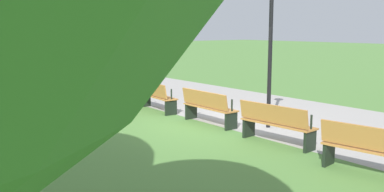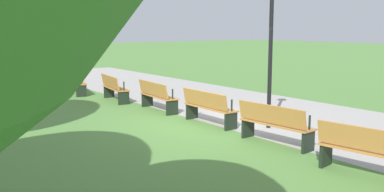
{
  "view_description": "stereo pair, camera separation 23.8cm",
  "coord_description": "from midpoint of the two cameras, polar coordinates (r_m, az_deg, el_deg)",
  "views": [
    {
      "loc": [
        8.46,
        -7.08,
        2.48
      ],
      "look_at": [
        0.0,
        -0.59,
        0.8
      ],
      "focal_mm": 40.27,
      "sensor_mm": 36.0,
      "label": 1
    },
    {
      "loc": [
        8.6,
        -6.89,
        2.48
      ],
      "look_at": [
        0.0,
        -0.59,
        0.8
      ],
      "focal_mm": 40.27,
      "sensor_mm": 36.0,
      "label": 2
    }
  ],
  "objects": [
    {
      "name": "bench_6",
      "position": [
        7.82,
        23.28,
        -6.67
      ],
      "size": [
        1.8,
        0.73,
        0.89
      ],
      "rotation": [
        0.0,
        0.0,
        0.15
      ],
      "color": "#B27538",
      "rests_on": "ground"
    },
    {
      "name": "lamp_post",
      "position": [
        10.79,
        11.08,
        9.5
      ],
      "size": [
        0.32,
        0.32,
        3.72
      ],
      "color": "black",
      "rests_on": "ground"
    },
    {
      "name": "person_seated",
      "position": [
        19.13,
        -18.68,
        2.96
      ],
      "size": [
        0.44,
        0.58,
        1.2
      ],
      "rotation": [
        0.0,
        0.0,
        -0.3
      ],
      "color": "maroon",
      "rests_on": "ground"
    },
    {
      "name": "bench_5",
      "position": [
        9.4,
        11.57,
        -3.57
      ],
      "size": [
        1.78,
        0.6,
        0.89
      ],
      "rotation": [
        0.0,
        0.0,
        0.07
      ],
      "color": "#B27538",
      "rests_on": "ground"
    },
    {
      "name": "path_paving",
      "position": [
        13.03,
        11.74,
        -2.2
      ],
      "size": [
        33.5,
        5.07,
        0.01
      ],
      "primitive_type": "cube",
      "color": "#A39E99",
      "rests_on": "ground"
    },
    {
      "name": "bench_3",
      "position": [
        13.04,
        -4.15,
        0.07
      ],
      "size": [
        1.78,
        0.6,
        0.89
      ],
      "rotation": [
        0.0,
        0.0,
        -0.07
      ],
      "color": "#B27538",
      "rests_on": "ground"
    },
    {
      "name": "bench_1",
      "position": [
        16.93,
        -14.76,
        1.85
      ],
      "size": [
        1.81,
        0.85,
        0.89
      ],
      "rotation": [
        0.0,
        0.0,
        -0.22
      ],
      "color": "#B27538",
      "rests_on": "ground"
    },
    {
      "name": "bench_0",
      "position": [
        18.9,
        -19.08,
        2.37
      ],
      "size": [
        1.81,
        0.97,
        0.89
      ],
      "rotation": [
        0.0,
        0.0,
        -0.3
      ],
      "color": "#B27538",
      "rests_on": "ground"
    },
    {
      "name": "trash_bin",
      "position": [
        20.37,
        -20.1,
        2.55
      ],
      "size": [
        0.51,
        0.51,
        0.8
      ],
      "primitive_type": "cylinder",
      "color": "black",
      "rests_on": "ground"
    },
    {
      "name": "bench_4",
      "position": [
        11.16,
        2.78,
        -1.42
      ],
      "size": [
        1.75,
        0.47,
        0.89
      ],
      "color": "#B27538",
      "rests_on": "ground"
    },
    {
      "name": "bench_2",
      "position": [
        14.97,
        -9.86,
        1.12
      ],
      "size": [
        1.8,
        0.73,
        0.89
      ],
      "rotation": [
        0.0,
        0.0,
        -0.15
      ],
      "color": "#B27538",
      "rests_on": "ground"
    },
    {
      "name": "ground_plane",
      "position": [
        11.3,
        3.03,
        -3.73
      ],
      "size": [
        120.0,
        120.0,
        0.0
      ],
      "primitive_type": "plane",
      "color": "#54843D"
    }
  ]
}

